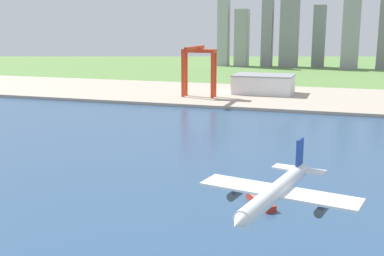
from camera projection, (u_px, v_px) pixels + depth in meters
name	position (u px, v px, depth m)	size (l,w,h in m)	color
ground_plane	(272.00, 156.00, 230.03)	(2400.00, 2400.00, 0.00)	#5B8341
water_bay	(246.00, 197.00, 174.23)	(840.00, 360.00, 0.15)	#2D4C70
industrial_pier	(308.00, 98.00, 406.41)	(840.00, 140.00, 2.50)	#AB9E8C
airplane_landing	(276.00, 192.00, 95.75)	(33.02, 37.26, 10.85)	white
tugboat_small	(259.00, 198.00, 166.88)	(12.62, 15.66, 7.25)	#B22D1E
port_crane_red	(198.00, 60.00, 397.84)	(27.75, 45.13, 42.16)	red
warehouse_main	(264.00, 84.00, 425.43)	(51.55, 36.56, 16.50)	white
distant_skyline	(297.00, 28.00, 720.17)	(252.16, 47.14, 139.35)	#9DA3A6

